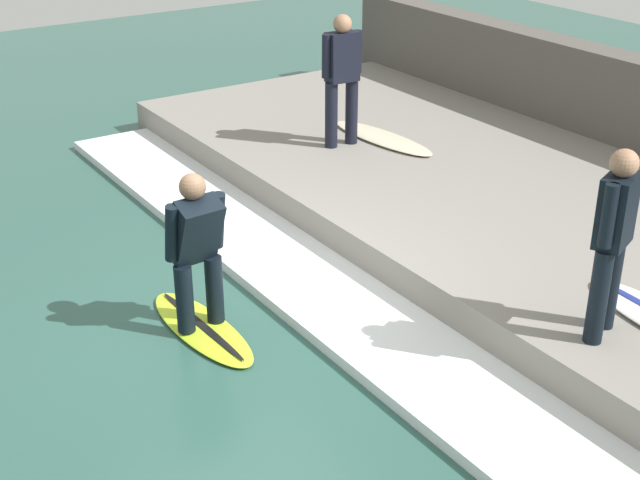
% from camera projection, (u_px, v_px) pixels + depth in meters
% --- Properties ---
extents(ground_plane, '(28.00, 28.00, 0.00)m').
position_uv_depth(ground_plane, '(250.00, 327.00, 8.36)').
color(ground_plane, '#2D564C').
extents(concrete_ledge, '(4.40, 11.97, 0.44)m').
position_uv_depth(concrete_ledge, '(529.00, 218.00, 10.08)').
color(concrete_ledge, gray).
rests_on(concrete_ledge, ground_plane).
extents(wave_foam_crest, '(1.12, 11.37, 0.11)m').
position_uv_depth(wave_foam_crest, '(328.00, 297.00, 8.78)').
color(wave_foam_crest, white).
rests_on(wave_foam_crest, ground_plane).
extents(surfboard_riding, '(0.57, 1.65, 0.07)m').
position_uv_depth(surfboard_riding, '(202.00, 328.00, 8.29)').
color(surfboard_riding, '#BFE02D').
rests_on(surfboard_riding, ground_plane).
extents(surfer_riding, '(0.58, 0.47, 1.51)m').
position_uv_depth(surfer_riding, '(196.00, 244.00, 7.92)').
color(surfer_riding, black).
rests_on(surfer_riding, surfboard_riding).
extents(surfer_waiting_near, '(0.57, 0.27, 1.69)m').
position_uv_depth(surfer_waiting_near, '(342.00, 73.00, 11.26)').
color(surfer_waiting_near, black).
rests_on(surfer_waiting_near, concrete_ledge).
extents(surfboard_waiting_near, '(0.65, 1.84, 0.06)m').
position_uv_depth(surfboard_waiting_near, '(382.00, 138.00, 11.83)').
color(surfboard_waiting_near, beige).
rests_on(surfboard_waiting_near, concrete_ledge).
extents(surfer_waiting_far, '(0.52, 0.35, 1.63)m').
position_uv_depth(surfer_waiting_far, '(613.00, 234.00, 7.04)').
color(surfer_waiting_far, black).
rests_on(surfer_waiting_far, concrete_ledge).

